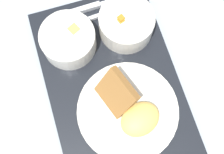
# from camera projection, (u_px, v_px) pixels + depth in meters

# --- Properties ---
(ground_plane) EXTENTS (4.00, 4.00, 0.00)m
(ground_plane) POSITION_uv_depth(u_px,v_px,m) (112.00, 83.00, 0.71)
(ground_plane) COLOR #99A3AD
(serving_tray) EXTENTS (0.47, 0.35, 0.02)m
(serving_tray) POSITION_uv_depth(u_px,v_px,m) (112.00, 82.00, 0.70)
(serving_tray) COLOR black
(serving_tray) RESTS_ON ground_plane
(bowl_salad) EXTENTS (0.12, 0.12, 0.06)m
(bowl_salad) POSITION_uv_depth(u_px,v_px,m) (126.00, 23.00, 0.70)
(bowl_salad) COLOR silver
(bowl_salad) RESTS_ON serving_tray
(bowl_soup) EXTENTS (0.12, 0.12, 0.06)m
(bowl_soup) POSITION_uv_depth(u_px,v_px,m) (68.00, 40.00, 0.68)
(bowl_soup) COLOR silver
(bowl_soup) RESTS_ON serving_tray
(plate_main) EXTENTS (0.22, 0.22, 0.08)m
(plate_main) POSITION_uv_depth(u_px,v_px,m) (130.00, 110.00, 0.66)
(plate_main) COLOR silver
(plate_main) RESTS_ON serving_tray
(knife) EXTENTS (0.04, 0.21, 0.01)m
(knife) POSITION_uv_depth(u_px,v_px,m) (98.00, 5.00, 0.74)
(knife) COLOR silver
(knife) RESTS_ON serving_tray
(spoon) EXTENTS (0.04, 0.16, 0.01)m
(spoon) POSITION_uv_depth(u_px,v_px,m) (103.00, 14.00, 0.73)
(spoon) COLOR silver
(spoon) RESTS_ON serving_tray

